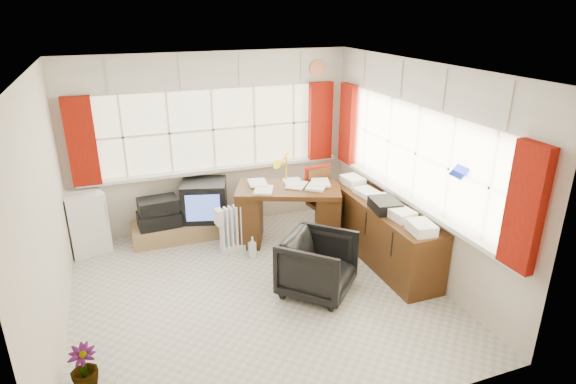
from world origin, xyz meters
name	(u,v)px	position (x,y,z in m)	size (l,w,h in m)	color
ground	(257,293)	(0.00, 0.00, 0.00)	(4.00, 4.00, 0.00)	beige
room_walls	(254,168)	(0.00, 0.00, 1.50)	(4.00, 4.00, 4.00)	beige
window_back	(216,165)	(0.00, 1.94, 0.95)	(3.70, 0.12, 3.60)	#FFF5C9
window_right	(410,194)	(1.94, 0.00, 0.95)	(0.12, 3.70, 3.60)	#FFF5C9
curtains	(303,142)	(0.92, 0.93, 1.46)	(3.83, 3.83, 1.15)	#9B1108
overhead_cabinets	(306,77)	(0.98, 0.98, 2.25)	(3.98, 3.98, 0.48)	silver
desk	(288,212)	(0.79, 1.09, 0.44)	(1.53, 1.15, 0.83)	#462710
desk_lamp	(286,160)	(0.84, 1.31, 1.11)	(0.19, 0.18, 0.46)	yellow
task_chair	(321,199)	(1.31, 1.19, 0.52)	(0.47, 0.49, 0.98)	black
office_chair	(318,265)	(0.65, -0.21, 0.35)	(0.74, 0.77, 0.70)	black
radiator	(236,232)	(0.04, 1.09, 0.26)	(0.44, 0.22, 0.63)	white
credenza	(383,231)	(1.73, 0.20, 0.40)	(0.50, 2.00, 0.85)	#462710
file_tray	(385,205)	(1.65, 0.07, 0.82)	(0.31, 0.40, 0.13)	black
tv_bench	(184,229)	(-0.55, 1.72, 0.12)	(1.40, 0.50, 0.25)	#A57E52
crt_tv	(204,200)	(-0.23, 1.71, 0.52)	(0.72, 0.69, 0.55)	black
hifi_stack	(159,213)	(-0.87, 1.67, 0.44)	(0.58, 0.39, 0.40)	black
mini_fridge	(86,221)	(-1.80, 1.80, 0.41)	(0.59, 0.59, 0.82)	white
spray_bottle_a	(253,247)	(0.19, 0.83, 0.14)	(0.11, 0.11, 0.29)	silver
spray_bottle_b	(252,245)	(0.23, 0.96, 0.10)	(0.09, 0.09, 0.20)	#86C9C7
flower_vase	(84,368)	(-1.80, -0.88, 0.21)	(0.23, 0.23, 0.42)	black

